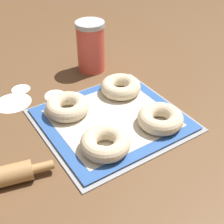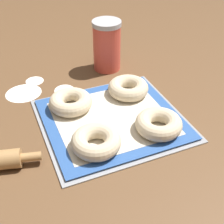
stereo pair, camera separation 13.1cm
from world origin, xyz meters
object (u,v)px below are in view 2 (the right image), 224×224
Objects in this scene: bagel_back_left at (71,102)px; flour_canister at (107,45)px; bagel_front_right at (159,124)px; bagel_back_right at (128,88)px; baking_tray at (112,120)px; bagel_front_left at (96,142)px.

flour_canister reaches higher than bagel_back_left.
bagel_back_right is at bearing 89.91° from bagel_front_right.
bagel_front_left is at bearing -130.71° from baking_tray.
bagel_back_left is (-0.10, 0.10, 0.03)m from baking_tray.
bagel_front_left is 0.72× the size of flour_canister.
bagel_back_right is at bearing 47.22° from bagel_front_left.
bagel_front_left and bagel_front_right have the same top height.
bagel_front_right is at bearing 0.30° from bagel_front_left.
flour_canister reaches higher than bagel_front_left.
flour_canister is (0.01, 0.40, 0.06)m from bagel_front_right.
bagel_back_right is (0.18, 0.20, 0.00)m from bagel_front_left.
bagel_back_left is at bearing 92.73° from bagel_front_left.
bagel_front_right is 0.72× the size of flour_canister.
bagel_back_left is 0.30m from flour_canister.
bagel_front_left is at bearing -179.70° from bagel_front_right.
baking_tray is at bearing 134.43° from bagel_front_right.
bagel_front_right is at bearing -45.57° from baking_tray.
bagel_back_left is (-0.01, 0.20, 0.00)m from bagel_front_left.
bagel_front_right is 1.00× the size of bagel_back_left.
baking_tray is at bearing -109.46° from flour_canister.
bagel_back_left is at bearing 135.25° from baking_tray.
bagel_back_right is (0.19, 0.00, 0.00)m from bagel_back_left.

